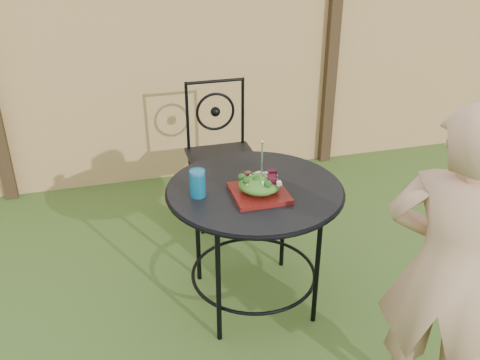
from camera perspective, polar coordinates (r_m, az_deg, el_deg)
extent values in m
cube|color=tan|center=(4.20, -7.34, 11.69)|extent=(8.00, 0.05, 1.80)
cube|color=black|center=(4.50, 9.74, 13.25)|extent=(0.09, 0.09, 1.90)
cylinder|color=black|center=(2.75, 1.59, -0.94)|extent=(0.90, 0.90, 0.02)
torus|color=black|center=(2.75, 1.59, -1.05)|extent=(0.92, 0.92, 0.02)
torus|color=black|center=(3.04, 1.46, -9.86)|extent=(0.70, 0.70, 0.02)
cylinder|color=black|center=(3.22, 4.63, -3.90)|extent=(0.03, 0.03, 0.71)
cylinder|color=black|center=(3.10, -4.56, -5.23)|extent=(0.03, 0.03, 0.71)
cylinder|color=black|center=(2.68, -2.32, -11.07)|extent=(0.03, 0.03, 0.71)
cylinder|color=black|center=(2.82, 8.23, -9.21)|extent=(0.03, 0.03, 0.71)
cube|color=black|center=(3.70, -1.83, 2.28)|extent=(0.46, 0.46, 0.03)
cylinder|color=black|center=(3.72, -2.72, 10.47)|extent=(0.42, 0.02, 0.02)
torus|color=black|center=(3.79, -2.65, 7.28)|extent=(0.28, 0.02, 0.28)
cylinder|color=black|center=(3.60, -4.11, -2.72)|extent=(0.02, 0.02, 0.44)
cylinder|color=black|center=(3.68, 1.99, -1.90)|extent=(0.02, 0.02, 0.44)
cylinder|color=black|center=(3.94, -5.29, 0.09)|extent=(0.02, 0.02, 0.44)
cylinder|color=black|center=(4.02, 0.31, 0.78)|extent=(0.02, 0.02, 0.44)
cylinder|color=black|center=(3.76, -5.63, 6.69)|extent=(0.02, 0.02, 0.50)
cylinder|color=black|center=(3.84, 0.29, 7.28)|extent=(0.02, 0.02, 0.50)
imported|color=tan|center=(2.30, 21.22, -9.20)|extent=(0.62, 0.61, 1.44)
cube|color=#3E0908|center=(2.67, 2.08, -1.42)|extent=(0.27, 0.27, 0.02)
ellipsoid|color=#235614|center=(2.64, 2.09, -0.43)|extent=(0.21, 0.21, 0.08)
cylinder|color=silver|center=(2.59, 2.35, 2.15)|extent=(0.01, 0.01, 0.18)
cylinder|color=#0B5B82|center=(2.64, -4.54, -0.35)|extent=(0.08, 0.08, 0.14)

